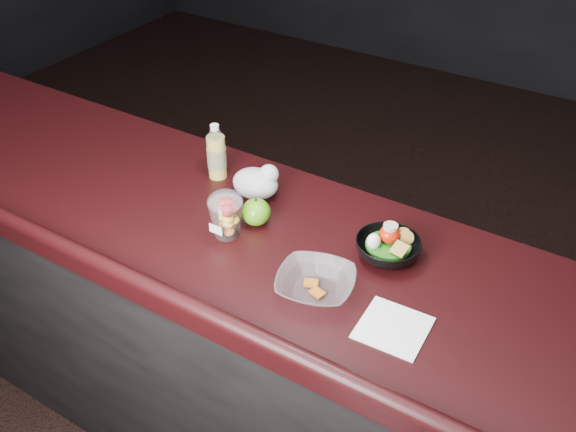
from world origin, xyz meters
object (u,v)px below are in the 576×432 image
(takeout_bowl, at_px, (316,284))
(green_apple, at_px, (256,212))
(lemonade_bottle, at_px, (217,155))
(fruit_cup, at_px, (226,214))
(snack_bowl, at_px, (388,247))

(takeout_bowl, bearing_deg, green_apple, 151.17)
(lemonade_bottle, bearing_deg, takeout_bowl, -29.45)
(takeout_bowl, bearing_deg, fruit_cup, 167.88)
(lemonade_bottle, relative_size, fruit_cup, 1.31)
(lemonade_bottle, xyz_separation_m, takeout_bowl, (0.54, -0.31, -0.05))
(green_apple, relative_size, takeout_bowl, 0.37)
(lemonade_bottle, xyz_separation_m, fruit_cup, (0.21, -0.24, -0.01))
(lemonade_bottle, bearing_deg, green_apple, -30.16)
(green_apple, xyz_separation_m, snack_bowl, (0.39, 0.06, -0.01))
(fruit_cup, distance_m, snack_bowl, 0.46)
(snack_bowl, distance_m, takeout_bowl, 0.24)
(lemonade_bottle, xyz_separation_m, green_apple, (0.25, -0.15, -0.04))
(fruit_cup, height_order, snack_bowl, fruit_cup)
(lemonade_bottle, height_order, snack_bowl, lemonade_bottle)
(takeout_bowl, bearing_deg, lemonade_bottle, 150.55)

